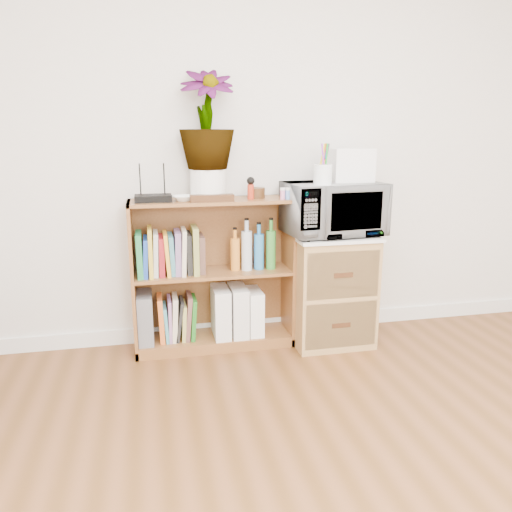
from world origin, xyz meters
name	(u,v)px	position (x,y,z in m)	size (l,w,h in m)	color
skirting_board	(262,325)	(0.00, 2.24, 0.05)	(4.00, 0.02, 0.10)	white
bookshelf	(213,275)	(-0.35, 2.10, 0.47)	(1.00, 0.30, 0.95)	brown
wicker_unit	(329,289)	(0.40, 2.02, 0.35)	(0.50, 0.45, 0.70)	#9E7542
microwave	(333,209)	(0.40, 2.02, 0.88)	(0.59, 0.40, 0.32)	silver
pen_cup	(323,175)	(0.29, 1.90, 1.10)	(0.11, 0.11, 0.12)	white
small_appliance	(349,165)	(0.52, 2.07, 1.15)	(0.26, 0.21, 0.20)	white
router	(153,198)	(-0.70, 2.08, 0.97)	(0.21, 0.15, 0.04)	black
white_bowl	(183,198)	(-0.52, 2.07, 0.97)	(0.13, 0.13, 0.03)	white
plant_pot	(208,184)	(-0.37, 2.12, 1.04)	(0.21, 0.21, 0.18)	white
potted_plant	(207,119)	(-0.37, 2.12, 1.42)	(0.32, 0.32, 0.58)	#2B6D2B
trinket_box	(212,198)	(-0.36, 2.00, 0.97)	(0.26, 0.06, 0.04)	#341E0E
kokeshi_doll	(251,192)	(-0.12, 2.06, 0.99)	(0.04, 0.04, 0.09)	#B62D16
wooden_bowl	(256,193)	(-0.07, 2.11, 0.98)	(0.11, 0.11, 0.06)	#36200E
paint_jars	(288,194)	(0.10, 2.01, 0.98)	(0.12, 0.04, 0.06)	pink
file_box	(145,317)	(-0.78, 2.10, 0.23)	(0.09, 0.25, 0.31)	slate
magazine_holder_left	(221,312)	(-0.31, 2.09, 0.23)	(0.10, 0.25, 0.32)	white
magazine_holder_mid	(238,310)	(-0.19, 2.09, 0.23)	(0.10, 0.26, 0.32)	silver
magazine_holder_right	(254,311)	(-0.09, 2.09, 0.21)	(0.09, 0.23, 0.29)	white
cookbooks	(171,253)	(-0.61, 2.10, 0.63)	(0.41, 0.20, 0.30)	#228144
liquor_bottles	(253,246)	(-0.09, 2.10, 0.65)	(0.29, 0.07, 0.32)	orange
lower_books	(177,318)	(-0.59, 2.10, 0.20)	(0.24, 0.19, 0.29)	orange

